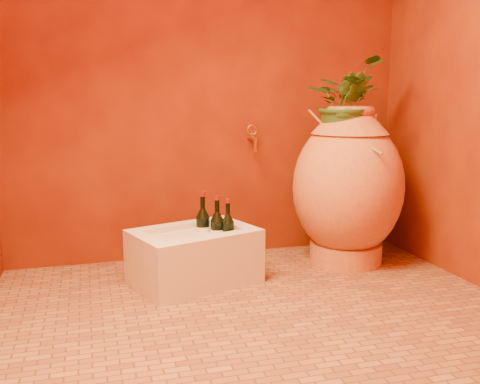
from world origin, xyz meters
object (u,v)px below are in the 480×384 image
object	(u,v)px
wine_bottle_b	(228,233)
wine_bottle_c	(203,229)
wine_bottle_a	(217,232)
wall_tap	(253,137)
stone_basin	(194,257)
amphora	(348,186)

from	to	relation	value
wine_bottle_b	wine_bottle_c	world-z (taller)	wine_bottle_c
wine_bottle_b	wine_bottle_c	distance (m)	0.15
wine_bottle_a	wine_bottle_b	xyz separation A→B (m)	(0.06, -0.02, -0.01)
wine_bottle_a	wall_tap	bearing A→B (deg)	51.54
wine_bottle_c	wall_tap	xyz separation A→B (m)	(0.40, 0.35, 0.48)
stone_basin	wine_bottle_a	distance (m)	0.19
stone_basin	wine_bottle_a	xyz separation A→B (m)	(0.13, 0.00, 0.13)
wine_bottle_b	stone_basin	bearing A→B (deg)	174.26
amphora	wine_bottle_a	size ratio (longest dim) A/B	3.03
wine_bottle_a	wine_bottle_c	xyz separation A→B (m)	(-0.07, 0.07, 0.00)
wine_bottle_a	amphora	bearing A→B (deg)	6.98
amphora	wine_bottle_c	distance (m)	0.93
stone_basin	wine_bottle_c	size ratio (longest dim) A/B	2.28
stone_basin	wine_bottle_a	bearing A→B (deg)	1.01
amphora	stone_basin	xyz separation A→B (m)	(-0.97, -0.10, -0.33)
stone_basin	wine_bottle_b	xyz separation A→B (m)	(0.19, -0.02, 0.13)
wine_bottle_c	wall_tap	world-z (taller)	wall_tap
wine_bottle_c	wine_bottle_a	bearing A→B (deg)	-45.01
stone_basin	wall_tap	distance (m)	0.88
wine_bottle_a	wine_bottle_c	bearing A→B (deg)	134.99
amphora	wine_bottle_a	world-z (taller)	amphora
wine_bottle_a	wine_bottle_b	size ratio (longest dim) A/B	1.06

